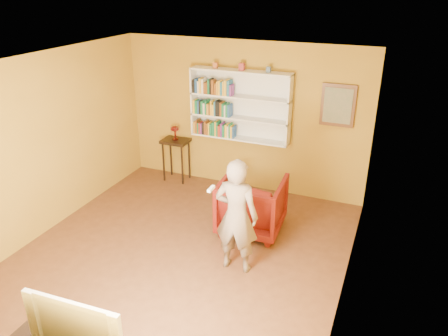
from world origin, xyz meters
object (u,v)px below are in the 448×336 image
at_px(bookshelf, 241,105).
at_px(console_table, 176,147).
at_px(person, 236,216).
at_px(armchair, 252,204).
at_px(ruby_lustre, 175,130).
at_px(television, 81,320).

bearing_deg(bookshelf, console_table, -172.78).
distance_m(console_table, person, 3.04).
height_order(console_table, armchair, armchair).
relative_size(ruby_lustre, armchair, 0.28).
height_order(bookshelf, console_table, bookshelf).
relative_size(bookshelf, console_table, 2.18).
xyz_separation_m(ruby_lustre, television, (1.45, -4.50, -0.21)).
bearing_deg(console_table, person, -46.57).
xyz_separation_m(console_table, ruby_lustre, (0.00, -0.00, 0.34)).
relative_size(armchair, person, 0.60).
relative_size(bookshelf, person, 1.12).
xyz_separation_m(person, television, (-0.64, -2.29, 0.00)).
bearing_deg(console_table, television, -72.14).
height_order(armchair, television, television).
xyz_separation_m(bookshelf, television, (0.19, -4.66, -0.79)).
relative_size(bookshelf, ruby_lustre, 6.70).
height_order(ruby_lustre, person, person).
distance_m(bookshelf, console_table, 1.56).
bearing_deg(television, bookshelf, 89.79).
bearing_deg(console_table, armchair, -31.35).
bearing_deg(bookshelf, armchair, -62.58).
bearing_deg(ruby_lustre, television, -72.14).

